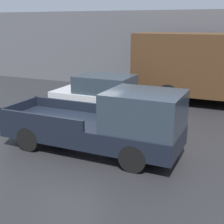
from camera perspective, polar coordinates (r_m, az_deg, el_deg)
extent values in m
plane|color=#232326|center=(10.74, -6.49, -5.45)|extent=(60.00, 60.00, 0.00)
cube|color=#56565B|center=(18.78, 8.41, 10.97)|extent=(28.00, 0.15, 4.58)
cube|color=black|center=(9.85, -3.92, -3.39)|extent=(5.66, 1.94, 0.60)
cube|color=#28333D|center=(8.92, 5.95, 0.21)|extent=(2.15, 1.83, 1.10)
cube|color=black|center=(11.09, -7.51, 1.25)|extent=(3.11, 0.10, 0.33)
cube|color=black|center=(9.64, -13.26, -1.34)|extent=(3.11, 0.10, 0.33)
cube|color=black|center=(11.25, -16.53, 0.92)|extent=(0.10, 1.94, 0.33)
cylinder|color=black|center=(10.04, 7.34, -4.67)|extent=(0.78, 0.26, 0.78)
cylinder|color=black|center=(8.55, 3.88, -8.41)|extent=(0.78, 0.26, 0.78)
cylinder|color=black|center=(11.49, -9.60, -2.06)|extent=(0.78, 0.26, 0.78)
cylinder|color=black|center=(10.21, -14.93, -4.76)|extent=(0.78, 0.26, 0.78)
cube|color=#B7BABF|center=(13.54, -1.73, 2.18)|extent=(4.29, 1.97, 0.74)
cube|color=#28333D|center=(13.33, -1.26, 5.17)|extent=(2.36, 1.74, 0.72)
cylinder|color=black|center=(13.91, 4.82, 1.18)|extent=(0.71, 0.22, 0.71)
cylinder|color=black|center=(12.32, 2.02, -0.76)|extent=(0.71, 0.22, 0.71)
cylinder|color=black|center=(14.98, -4.80, 2.27)|extent=(0.71, 0.22, 0.71)
cylinder|color=black|center=(13.51, -8.46, 0.60)|extent=(0.71, 0.22, 0.71)
cube|color=#472D19|center=(15.99, 16.24, 8.40)|extent=(6.58, 2.53, 2.91)
cylinder|color=black|center=(17.55, 12.11, 4.60)|extent=(1.06, 0.30, 1.06)
cylinder|color=black|center=(15.39, 10.25, 3.11)|extent=(1.06, 0.30, 1.06)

